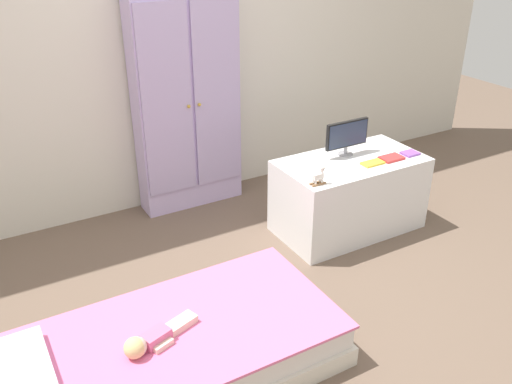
{
  "coord_description": "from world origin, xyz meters",
  "views": [
    {
      "loc": [
        -1.22,
        -2.08,
        1.99
      ],
      "look_at": [
        0.19,
        0.37,
        0.55
      ],
      "focal_mm": 38.4,
      "sensor_mm": 36.0,
      "label": 1
    }
  ],
  "objects_px": {
    "book_yellow": "(373,163)",
    "rocking_horse_toy": "(319,176)",
    "tv_monitor": "(347,135)",
    "bed": "(165,357)",
    "wardrobe": "(187,100)",
    "tv_stand": "(349,195)",
    "book_red": "(391,158)",
    "doll": "(148,341)",
    "book_purple": "(410,153)"
  },
  "relations": [
    {
      "from": "wardrobe",
      "to": "book_red",
      "type": "distance_m",
      "value": 1.48
    },
    {
      "from": "tv_monitor",
      "to": "book_yellow",
      "type": "bearing_deg",
      "value": -74.99
    },
    {
      "from": "book_yellow",
      "to": "book_red",
      "type": "relative_size",
      "value": 0.98
    },
    {
      "from": "wardrobe",
      "to": "book_red",
      "type": "relative_size",
      "value": 10.37
    },
    {
      "from": "bed",
      "to": "book_purple",
      "type": "distance_m",
      "value": 2.15
    },
    {
      "from": "tv_stand",
      "to": "book_yellow",
      "type": "bearing_deg",
      "value": -58.41
    },
    {
      "from": "tv_monitor",
      "to": "book_purple",
      "type": "distance_m",
      "value": 0.46
    },
    {
      "from": "bed",
      "to": "book_red",
      "type": "bearing_deg",
      "value": 16.78
    },
    {
      "from": "book_red",
      "to": "book_purple",
      "type": "height_order",
      "value": "book_red"
    },
    {
      "from": "rocking_horse_toy",
      "to": "book_purple",
      "type": "height_order",
      "value": "rocking_horse_toy"
    },
    {
      "from": "doll",
      "to": "book_red",
      "type": "xyz_separation_m",
      "value": [
        1.95,
        0.6,
        0.25
      ]
    },
    {
      "from": "bed",
      "to": "tv_monitor",
      "type": "bearing_deg",
      "value": 25.21
    },
    {
      "from": "wardrobe",
      "to": "tv_stand",
      "type": "bearing_deg",
      "value": -49.38
    },
    {
      "from": "bed",
      "to": "book_red",
      "type": "distance_m",
      "value": 1.99
    },
    {
      "from": "book_yellow",
      "to": "book_purple",
      "type": "relative_size",
      "value": 1.36
    },
    {
      "from": "doll",
      "to": "book_yellow",
      "type": "distance_m",
      "value": 1.9
    },
    {
      "from": "doll",
      "to": "book_yellow",
      "type": "xyz_separation_m",
      "value": [
        1.78,
        0.6,
        0.25
      ]
    },
    {
      "from": "tv_monitor",
      "to": "book_yellow",
      "type": "relative_size",
      "value": 2.17
    },
    {
      "from": "tv_stand",
      "to": "rocking_horse_toy",
      "type": "bearing_deg",
      "value": -155.1
    },
    {
      "from": "rocking_horse_toy",
      "to": "book_yellow",
      "type": "height_order",
      "value": "rocking_horse_toy"
    },
    {
      "from": "tv_stand",
      "to": "book_red",
      "type": "xyz_separation_m",
      "value": [
        0.24,
        -0.12,
        0.27
      ]
    },
    {
      "from": "wardrobe",
      "to": "tv_stand",
      "type": "height_order",
      "value": "wardrobe"
    },
    {
      "from": "book_red",
      "to": "book_yellow",
      "type": "bearing_deg",
      "value": 180.0
    },
    {
      "from": "tv_stand",
      "to": "book_yellow",
      "type": "distance_m",
      "value": 0.3
    },
    {
      "from": "bed",
      "to": "rocking_horse_toy",
      "type": "height_order",
      "value": "rocking_horse_toy"
    },
    {
      "from": "book_red",
      "to": "tv_monitor",
      "type": "bearing_deg",
      "value": 136.13
    },
    {
      "from": "tv_stand",
      "to": "doll",
      "type": "bearing_deg",
      "value": -157.11
    },
    {
      "from": "tv_monitor",
      "to": "book_red",
      "type": "distance_m",
      "value": 0.33
    },
    {
      "from": "rocking_horse_toy",
      "to": "book_purple",
      "type": "xyz_separation_m",
      "value": [
        0.81,
        0.07,
        -0.05
      ]
    },
    {
      "from": "wardrobe",
      "to": "book_purple",
      "type": "distance_m",
      "value": 1.6
    },
    {
      "from": "rocking_horse_toy",
      "to": "book_red",
      "type": "xyz_separation_m",
      "value": [
        0.65,
        0.07,
        -0.05
      ]
    },
    {
      "from": "tv_stand",
      "to": "rocking_horse_toy",
      "type": "distance_m",
      "value": 0.55
    },
    {
      "from": "tv_monitor",
      "to": "book_red",
      "type": "bearing_deg",
      "value": -43.87
    },
    {
      "from": "rocking_horse_toy",
      "to": "wardrobe",
      "type": "bearing_deg",
      "value": 108.82
    },
    {
      "from": "book_purple",
      "to": "doll",
      "type": "bearing_deg",
      "value": -164.13
    },
    {
      "from": "book_purple",
      "to": "tv_monitor",
      "type": "bearing_deg",
      "value": 151.35
    },
    {
      "from": "doll",
      "to": "book_red",
      "type": "distance_m",
      "value": 2.05
    },
    {
      "from": "book_yellow",
      "to": "rocking_horse_toy",
      "type": "bearing_deg",
      "value": -171.9
    },
    {
      "from": "tv_stand",
      "to": "book_purple",
      "type": "relative_size",
      "value": 8.89
    },
    {
      "from": "tv_stand",
      "to": "book_yellow",
      "type": "xyz_separation_m",
      "value": [
        0.07,
        -0.12,
        0.27
      ]
    },
    {
      "from": "bed",
      "to": "book_yellow",
      "type": "relative_size",
      "value": 11.12
    },
    {
      "from": "doll",
      "to": "tv_monitor",
      "type": "height_order",
      "value": "tv_monitor"
    },
    {
      "from": "bed",
      "to": "book_red",
      "type": "height_order",
      "value": "book_red"
    },
    {
      "from": "wardrobe",
      "to": "tv_monitor",
      "type": "distance_m",
      "value": 1.15
    },
    {
      "from": "tv_stand",
      "to": "rocking_horse_toy",
      "type": "xyz_separation_m",
      "value": [
        -0.41,
        -0.19,
        0.32
      ]
    },
    {
      "from": "book_yellow",
      "to": "book_red",
      "type": "xyz_separation_m",
      "value": [
        0.16,
        0.0,
        0.0
      ]
    },
    {
      "from": "bed",
      "to": "book_yellow",
      "type": "xyz_separation_m",
      "value": [
        1.7,
        0.56,
        0.41
      ]
    },
    {
      "from": "tv_monitor",
      "to": "book_purple",
      "type": "bearing_deg",
      "value": -28.65
    },
    {
      "from": "bed",
      "to": "rocking_horse_toy",
      "type": "bearing_deg",
      "value": 22.03
    },
    {
      "from": "doll",
      "to": "rocking_horse_toy",
      "type": "height_order",
      "value": "rocking_horse_toy"
    }
  ]
}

